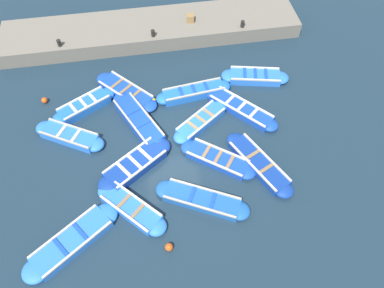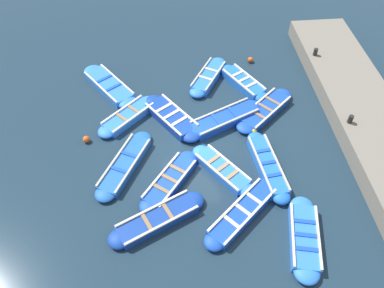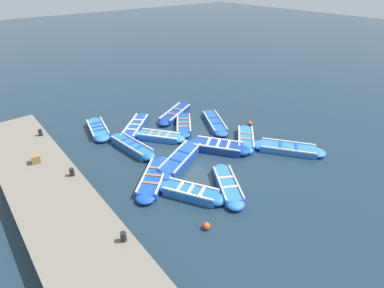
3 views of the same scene
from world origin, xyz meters
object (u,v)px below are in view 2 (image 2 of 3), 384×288
boat_inner_gap (224,119)px  boat_far_corner (265,110)px  boat_centre (158,219)px  boat_bow_out (128,116)px  boat_mid_row (208,77)px  bollard_north (316,52)px  boat_outer_right (242,212)px  boat_stern_in (243,83)px  boat_alongside (109,86)px  boat_tucked (125,164)px  boat_broadside (268,166)px  buoy_orange_near (250,60)px  bollard_mid_north (350,119)px  boat_near_quay (304,237)px  buoy_white_drifting (86,139)px  boat_end_of_row (170,181)px  boat_outer_left (171,118)px  buoy_yellow_far (254,131)px  boat_drifting (222,170)px

boat_inner_gap → boat_far_corner: size_ratio=1.19×
boat_centre → boat_bow_out: bearing=-77.8°
boat_mid_row → bollard_north: (-5.33, -0.44, 0.80)m
boat_outer_right → boat_stern_in: bearing=-100.6°
boat_alongside → boat_tucked: 4.96m
boat_broadside → boat_stern_in: (0.04, -5.08, -0.00)m
bollard_north → buoy_orange_near: (2.99, -0.77, -0.84)m
boat_inner_gap → boat_outer_right: 4.66m
bollard_mid_north → boat_near_quay: bearing=56.0°
boat_centre → boat_alongside: bearing=-74.3°
buoy_orange_near → buoy_white_drifting: bearing=31.3°
boat_end_of_row → boat_bow_out: boat_bow_out is taller
boat_broadside → bollard_north: bearing=-120.8°
boat_outer_left → boat_centre: bearing=81.3°
boat_stern_in → boat_outer_left: (3.58, 2.07, -0.00)m
boat_broadside → bollard_mid_north: bollard_mid_north is taller
boat_inner_gap → buoy_yellow_far: boat_inner_gap is taller
boat_end_of_row → buoy_orange_near: boat_end_of_row is taller
boat_broadside → boat_inner_gap: bearing=-64.2°
boat_bow_out → boat_outer_right: bearing=128.3°
boat_drifting → buoy_white_drifting: bearing=-21.3°
boat_alongside → buoy_white_drifting: size_ratio=12.69×
boat_near_quay → boat_bow_out: (6.08, -6.44, -0.01)m
boat_broadside → boat_end_of_row: size_ratio=1.17×
boat_mid_row → boat_outer_right: bearing=92.4°
boat_end_of_row → buoy_yellow_far: 4.38m
boat_broadside → boat_outer_left: size_ratio=1.08×
boat_outer_left → bollard_north: size_ratio=9.77×
boat_drifting → boat_alongside: bearing=-49.6°
boat_broadside → boat_outer_right: bearing=55.5°
boat_end_of_row → boat_stern_in: 6.65m
boat_drifting → buoy_yellow_far: bearing=-130.2°
boat_outer_right → bollard_north: bearing=-121.7°
boat_broadside → boat_drifting: size_ratio=1.25×
boat_stern_in → buoy_white_drifting: bearing=22.4°
boat_centre → boat_inner_gap: boat_inner_gap is taller
boat_broadside → bollard_mid_north: (-3.67, -1.48, 0.78)m
boat_alongside → boat_stern_in: (-6.44, 0.42, 0.04)m
boat_centre → boat_far_corner: (-4.97, -5.10, -0.01)m
boat_mid_row → boat_drifting: 5.72m
boat_inner_gap → buoy_yellow_far: 1.39m
boat_outer_right → boat_tucked: (4.25, -2.58, -0.02)m
boat_near_quay → buoy_orange_near: (-0.12, -10.05, -0.04)m
bollard_mid_north → boat_stern_in: bearing=-44.2°
boat_tucked → boat_end_of_row: bearing=150.7°
bollard_mid_north → buoy_orange_near: size_ratio=1.24×
boat_mid_row → buoy_yellow_far: boat_mid_row is taller
boat_alongside → boat_drifting: 7.23m
buoy_yellow_far → buoy_white_drifting: buoy_white_drifting is taller
boat_inner_gap → boat_tucked: bearing=25.9°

